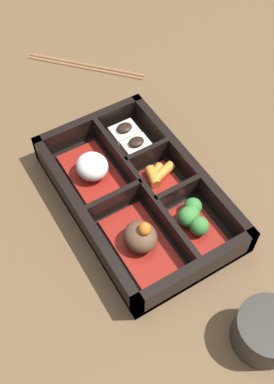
# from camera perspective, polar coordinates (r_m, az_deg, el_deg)

# --- Properties ---
(ground_plane) EXTENTS (3.00, 3.00, 0.00)m
(ground_plane) POSITION_cam_1_polar(r_m,az_deg,el_deg) (0.70, 0.00, -1.18)
(ground_plane) COLOR brown
(bento_base) EXTENTS (0.32, 0.20, 0.01)m
(bento_base) POSITION_cam_1_polar(r_m,az_deg,el_deg) (0.69, 0.00, -0.95)
(bento_base) COLOR black
(bento_base) RESTS_ON ground_plane
(bento_rim) EXTENTS (0.32, 0.20, 0.05)m
(bento_rim) POSITION_cam_1_polar(r_m,az_deg,el_deg) (0.68, 0.16, 0.10)
(bento_rim) COLOR black
(bento_rim) RESTS_ON ground_plane
(bowl_stew) EXTENTS (0.12, 0.07, 0.05)m
(bowl_stew) POSITION_cam_1_polar(r_m,az_deg,el_deg) (0.63, 0.48, -5.91)
(bowl_stew) COLOR maroon
(bowl_stew) RESTS_ON bento_base
(bowl_rice) EXTENTS (0.12, 0.07, 0.04)m
(bowl_rice) POSITION_cam_1_polar(r_m,az_deg,el_deg) (0.70, -5.67, 2.92)
(bowl_rice) COLOR maroon
(bowl_rice) RESTS_ON bento_base
(bowl_greens) EXTENTS (0.09, 0.06, 0.03)m
(bowl_greens) POSITION_cam_1_polar(r_m,az_deg,el_deg) (0.65, 7.13, -3.38)
(bowl_greens) COLOR maroon
(bowl_greens) RESTS_ON bento_base
(bowl_carrots) EXTENTS (0.06, 0.06, 0.02)m
(bowl_carrots) POSITION_cam_1_polar(r_m,az_deg,el_deg) (0.70, 2.75, 1.85)
(bowl_carrots) COLOR maroon
(bowl_carrots) RESTS_ON bento_base
(bowl_tofu) EXTENTS (0.08, 0.06, 0.03)m
(bowl_tofu) POSITION_cam_1_polar(r_m,az_deg,el_deg) (0.74, -0.82, 6.53)
(bowl_tofu) COLOR maroon
(bowl_tofu) RESTS_ON bento_base
(tea_cup) EXTENTS (0.08, 0.08, 0.05)m
(tea_cup) POSITION_cam_1_polar(r_m,az_deg,el_deg) (0.60, 16.05, -16.60)
(tea_cup) COLOR #2D2823
(tea_cup) RESTS_ON ground_plane
(chopsticks) EXTENTS (0.18, 0.17, 0.01)m
(chopsticks) POSITION_cam_1_polar(r_m,az_deg,el_deg) (0.92, -6.51, 15.69)
(chopsticks) COLOR brown
(chopsticks) RESTS_ON ground_plane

